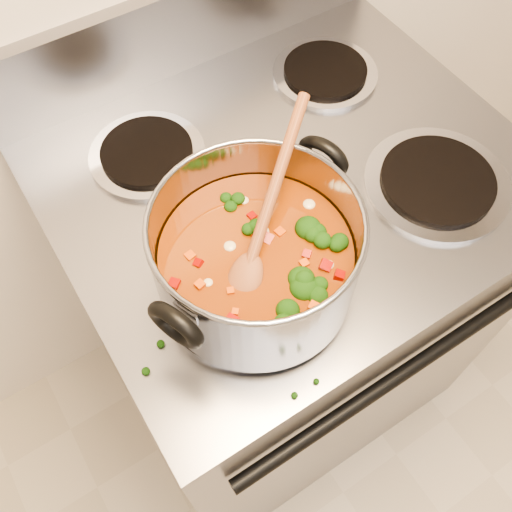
% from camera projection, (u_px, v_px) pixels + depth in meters
% --- Properties ---
extents(electric_range, '(0.80, 0.72, 1.08)m').
position_uv_depth(electric_range, '(279.00, 293.00, 1.35)').
color(electric_range, gray).
rests_on(electric_range, ground).
extents(stockpot, '(0.34, 0.28, 0.17)m').
position_uv_depth(stockpot, '(256.00, 257.00, 0.77)').
color(stockpot, gray).
rests_on(stockpot, electric_range).
extents(wooden_spoon, '(0.25, 0.20, 0.13)m').
position_uv_depth(wooden_spoon, '(261.00, 230.00, 0.75)').
color(wooden_spoon, brown).
rests_on(wooden_spoon, stockpot).
extents(cooktop_crumbs, '(0.38, 0.32, 0.01)m').
position_uv_depth(cooktop_crumbs, '(268.00, 297.00, 0.83)').
color(cooktop_crumbs, black).
rests_on(cooktop_crumbs, electric_range).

